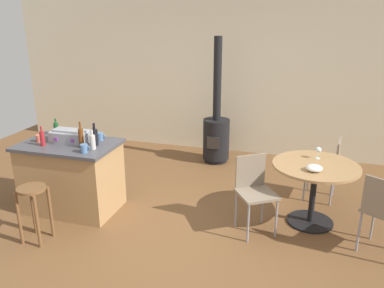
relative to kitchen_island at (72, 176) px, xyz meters
name	(u,v)px	position (x,y,z in m)	size (l,w,h in m)	color
ground_plane	(169,231)	(1.36, -0.18, -0.45)	(8.80, 8.80, 0.00)	brown
back_wall	(225,76)	(1.36, 2.81, 0.90)	(8.00, 0.10, 2.70)	beige
kitchen_island	(72,176)	(0.00, 0.00, 0.00)	(1.19, 0.78, 0.89)	#A37A4C
wooden_stool	(33,203)	(0.03, -0.77, 0.01)	(0.31, 0.31, 0.64)	brown
dining_table	(315,179)	(2.93, 0.49, 0.13)	(0.99, 0.99, 0.75)	black
folding_chair_near	(384,209)	(3.61, 0.01, 0.08)	(0.55, 0.55, 0.88)	#7F705B
folding_chair_far	(327,164)	(3.10, 1.20, 0.06)	(0.45, 0.45, 0.85)	#7F705B
folding_chair_left	(254,188)	(2.28, 0.14, 0.08)	(0.55, 0.55, 0.88)	#7F705B
wood_stove	(216,132)	(1.37, 2.16, 0.07)	(0.44, 0.45, 2.07)	black
toolbox	(71,136)	(0.00, 0.07, 0.51)	(0.46, 0.29, 0.16)	gray
bottle_0	(81,137)	(0.24, -0.07, 0.56)	(0.06, 0.06, 0.31)	#603314
bottle_1	(92,142)	(0.40, -0.10, 0.53)	(0.07, 0.07, 0.24)	#B7B2AD
bottle_2	(42,138)	(-0.24, -0.16, 0.53)	(0.06, 0.06, 0.24)	maroon
bottle_3	(56,128)	(-0.34, 0.27, 0.52)	(0.06, 0.06, 0.22)	#194C23
bottle_4	(95,137)	(0.35, 0.04, 0.55)	(0.08, 0.08, 0.27)	black
cup_0	(100,136)	(0.32, 0.22, 0.49)	(0.13, 0.09, 0.10)	#4C7099
cup_1	(84,148)	(0.37, -0.23, 0.49)	(0.12, 0.09, 0.10)	#4C7099
cup_2	(40,138)	(-0.37, -0.04, 0.48)	(0.12, 0.08, 0.09)	#DB6651
cup_3	(53,135)	(-0.31, 0.13, 0.48)	(0.11, 0.07, 0.09)	white
wine_glass	(318,150)	(2.95, 0.69, 0.41)	(0.07, 0.07, 0.14)	silver
serving_bowl	(314,168)	(2.91, 0.28, 0.34)	(0.18, 0.18, 0.07)	white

